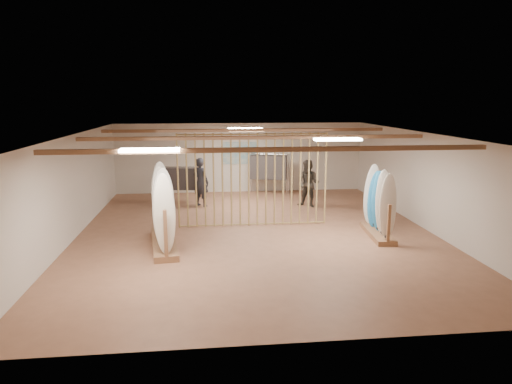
{
  "coord_description": "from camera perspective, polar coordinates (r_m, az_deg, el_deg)",
  "views": [
    {
      "loc": [
        -1.36,
        -12.43,
        3.77
      ],
      "look_at": [
        0.0,
        0.0,
        1.2
      ],
      "focal_mm": 32.0,
      "sensor_mm": 36.0,
      "label": 1
    }
  ],
  "objects": [
    {
      "name": "rack_left",
      "position": [
        11.98,
        -11.55,
        -3.35
      ],
      "size": [
        0.93,
        2.68,
        2.12
      ],
      "rotation": [
        0.0,
        0.0,
        0.13
      ],
      "color": "#8E6240",
      "rests_on": "floor"
    },
    {
      "name": "ceiling_slats",
      "position": [
        12.55,
        0.0,
        6.81
      ],
      "size": [
        9.5,
        6.12,
        0.1
      ],
      "primitive_type": "cube",
      "color": "#8E6240",
      "rests_on": "ground"
    },
    {
      "name": "floor",
      "position": [
        13.06,
        0.0,
        -5.16
      ],
      "size": [
        12.0,
        12.0,
        0.0
      ],
      "primitive_type": "plane",
      "color": "#966348",
      "rests_on": "ground"
    },
    {
      "name": "light_panels",
      "position": [
        12.55,
        0.0,
        6.91
      ],
      "size": [
        1.2,
        0.35,
        0.06
      ],
      "primitive_type": "cube",
      "color": "white",
      "rests_on": "ground"
    },
    {
      "name": "wall_back",
      "position": [
        18.63,
        -2.01,
        4.29
      ],
      "size": [
        12.0,
        0.0,
        12.0
      ],
      "primitive_type": "plane",
      "rotation": [
        1.57,
        0.0,
        0.0
      ],
      "color": "beige",
      "rests_on": "ground"
    },
    {
      "name": "rack_right",
      "position": [
        13.1,
        15.08,
        -2.63
      ],
      "size": [
        0.69,
        2.0,
        1.87
      ],
      "rotation": [
        0.0,
        0.0,
        -0.09
      ],
      "color": "#8E6240",
      "rests_on": "floor"
    },
    {
      "name": "shopper_a",
      "position": [
        16.22,
        -6.92,
        1.64
      ],
      "size": [
        0.87,
        0.83,
        1.97
      ],
      "primitive_type": "imported",
      "rotation": [
        0.0,
        0.0,
        2.47
      ],
      "color": "#23232A",
      "rests_on": "floor"
    },
    {
      "name": "ceiling",
      "position": [
        12.54,
        0.0,
        7.18
      ],
      "size": [
        12.0,
        12.0,
        0.0
      ],
      "primitive_type": "plane",
      "rotation": [
        3.14,
        0.0,
        0.0
      ],
      "color": "gray",
      "rests_on": "ground"
    },
    {
      "name": "wall_right",
      "position": [
        14.16,
        20.55,
        1.24
      ],
      "size": [
        0.0,
        12.0,
        12.0
      ],
      "primitive_type": "plane",
      "rotation": [
        1.57,
        0.0,
        -1.57
      ],
      "color": "beige",
      "rests_on": "ground"
    },
    {
      "name": "wall_front",
      "position": [
        6.99,
        5.42,
        -8.25
      ],
      "size": [
        12.0,
        0.0,
        12.0
      ],
      "primitive_type": "plane",
      "rotation": [
        -1.57,
        0.0,
        0.0
      ],
      "color": "beige",
      "rests_on": "ground"
    },
    {
      "name": "clothing_rack_b",
      "position": [
        18.16,
        1.6,
        3.1
      ],
      "size": [
        1.5,
        0.83,
        1.67
      ],
      "rotation": [
        0.0,
        0.0,
        -0.33
      ],
      "color": "silver",
      "rests_on": "floor"
    },
    {
      "name": "shopper_b",
      "position": [
        16.11,
        6.57,
        1.43
      ],
      "size": [
        1.16,
        1.11,
        1.89
      ],
      "primitive_type": "imported",
      "rotation": [
        0.0,
        0.0,
        -0.64
      ],
      "color": "#342F28",
      "rests_on": "floor"
    },
    {
      "name": "poster",
      "position": [
        18.59,
        -2.01,
        4.9
      ],
      "size": [
        1.4,
        0.03,
        0.9
      ],
      "primitive_type": "cube",
      "color": "teal",
      "rests_on": "ground"
    },
    {
      "name": "bamboo_partition",
      "position": [
        13.51,
        -0.37,
        1.51
      ],
      "size": [
        4.45,
        0.05,
        2.78
      ],
      "color": "tan",
      "rests_on": "ground"
    },
    {
      "name": "wall_left",
      "position": [
        13.17,
        -22.18,
        0.38
      ],
      "size": [
        0.0,
        12.0,
        12.0
      ],
      "primitive_type": "plane",
      "rotation": [
        1.57,
        0.0,
        1.57
      ],
      "color": "beige",
      "rests_on": "ground"
    },
    {
      "name": "clothing_rack_a",
      "position": [
        16.79,
        -9.44,
        1.64
      ],
      "size": [
        1.3,
        0.49,
        1.4
      ],
      "rotation": [
        0.0,
        0.0,
        -0.13
      ],
      "color": "silver",
      "rests_on": "floor"
    }
  ]
}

